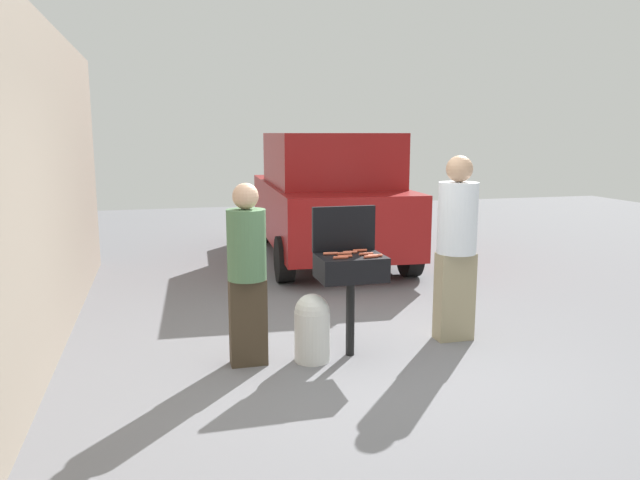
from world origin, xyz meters
The scene contains 17 objects.
ground_plane centered at (0.00, 0.00, 0.00)m, with size 24.00×24.00×0.00m, color slate.
house_wall_side centered at (-2.71, 1.00, 1.53)m, with size 0.24×8.00×3.07m, color gray.
bbq_grill centered at (-0.01, 0.26, 0.79)m, with size 0.60×0.44×0.94m.
grill_lid_open centered at (-0.01, 0.48, 1.15)m, with size 0.60×0.05×0.42m, color black.
hot_dog_0 centered at (-0.18, 0.33, 0.95)m, with size 0.03×0.03×0.13m, color #C6593D.
hot_dog_1 centered at (-0.09, 0.18, 0.95)m, with size 0.03×0.03×0.13m, color #AD4228.
hot_dog_2 centered at (0.18, 0.14, 0.95)m, with size 0.03×0.03×0.13m, color #C6593D.
hot_dog_3 centered at (0.13, 0.11, 0.95)m, with size 0.03×0.03×0.13m, color #B74C33.
hot_dog_4 centered at (0.13, 0.23, 0.95)m, with size 0.03×0.03×0.13m, color #B74C33.
hot_dog_5 centered at (0.01, 0.34, 0.95)m, with size 0.03×0.03×0.13m, color #C6593D.
hot_dog_6 centered at (-0.14, 0.14, 0.95)m, with size 0.03×0.03×0.13m, color #B74C33.
hot_dog_7 centered at (-0.06, 0.30, 0.95)m, with size 0.03×0.03×0.13m, color #B74C33.
hot_dog_8 centered at (0.13, 0.40, 0.95)m, with size 0.03×0.03×0.13m, color #AD4228.
propane_tank centered at (-0.38, 0.21, 0.32)m, with size 0.32×0.32×0.62m.
person_left centered at (-0.94, 0.28, 0.87)m, with size 0.34×0.34×1.61m.
person_right centered at (1.12, 0.42, 0.98)m, with size 0.38×0.38×1.81m.
parked_minivan centered at (0.95, 4.56, 1.03)m, with size 2.24×4.50×2.02m.
Camera 1 is at (-1.63, -4.83, 2.02)m, focal length 34.07 mm.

